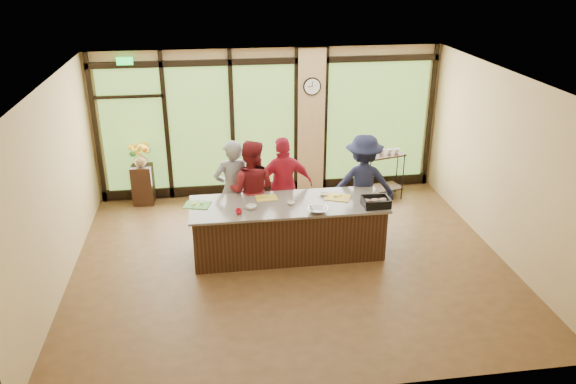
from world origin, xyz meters
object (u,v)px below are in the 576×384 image
object	(u,v)px
cook_left	(233,189)
cook_right	(363,183)
flower_stand	(143,184)
island_base	(288,229)
roasting_pan	(376,204)
bar_cart	(384,168)

from	to	relation	value
cook_left	cook_right	distance (m)	2.31
cook_right	flower_stand	xyz separation A→B (m)	(-4.04, 1.75, -0.50)
island_base	cook_right	xyz separation A→B (m)	(1.45, 0.70, 0.46)
cook_left	island_base	bearing A→B (deg)	124.74
island_base	roasting_pan	distance (m)	1.51
island_base	flower_stand	size ratio (longest dim) A/B	3.87
cook_right	roasting_pan	xyz separation A→B (m)	(-0.06, -1.00, 0.06)
cook_right	island_base	bearing A→B (deg)	33.85
cook_left	bar_cart	distance (m)	3.42
cook_right	roasting_pan	bearing A→B (deg)	94.67
island_base	flower_stand	xyz separation A→B (m)	(-2.59, 2.45, -0.04)
island_base	flower_stand	bearing A→B (deg)	136.62
flower_stand	island_base	bearing A→B (deg)	-38.89
cook_left	cook_right	xyz separation A→B (m)	(2.31, -0.06, 0.00)
island_base	roasting_pan	size ratio (longest dim) A/B	7.27
cook_left	cook_right	size ratio (longest dim) A/B	1.00
cook_right	cook_left	bearing A→B (deg)	6.48
cook_left	bar_cart	size ratio (longest dim) A/B	1.73
flower_stand	bar_cart	xyz separation A→B (m)	(4.88, -0.37, 0.22)
flower_stand	cook_left	bearing A→B (deg)	-39.73
cook_left	flower_stand	distance (m)	2.47
roasting_pan	bar_cart	xyz separation A→B (m)	(0.89, 2.38, -0.33)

